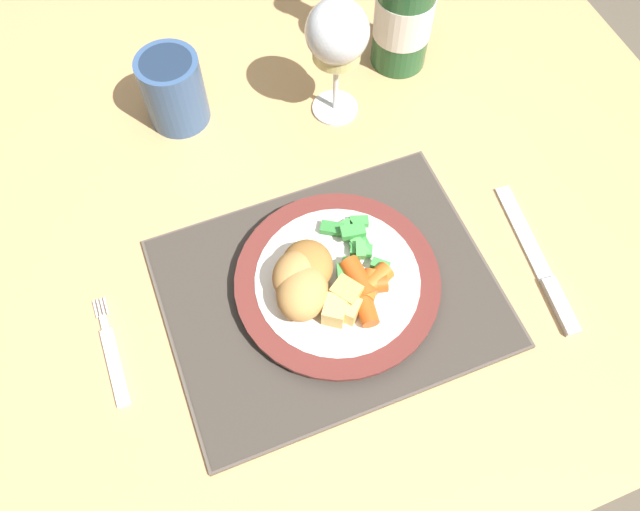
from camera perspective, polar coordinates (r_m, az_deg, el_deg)
name	(u,v)px	position (r m, az deg, el deg)	size (l,w,h in m)	color
ground_plane	(281,353)	(1.47, -3.54, -8.90)	(6.00, 6.00, 0.00)	brown
dining_table	(256,198)	(0.89, -5.84, 5.26)	(1.14, 1.04, 0.74)	tan
placemat	(330,292)	(0.71, 0.88, -3.38)	(0.37, 0.28, 0.01)	brown
dinner_plate	(337,282)	(0.70, 1.60, -2.47)	(0.23, 0.23, 0.02)	white
breaded_croquettes	(302,280)	(0.67, -1.63, -2.30)	(0.09, 0.11, 0.05)	#B77F3D
green_beans_pile	(353,248)	(0.70, 3.06, 0.71)	(0.07, 0.09, 0.02)	green
glazed_carrots	(367,286)	(0.68, 4.34, -2.80)	(0.06, 0.08, 0.02)	orange
fork	(113,358)	(0.72, -18.38, -8.93)	(0.01, 0.13, 0.01)	silver
table_knife	(542,270)	(0.77, 19.65, -1.25)	(0.04, 0.20, 0.01)	silver
wine_glass	(337,37)	(0.78, 1.58, 19.33)	(0.08, 0.08, 0.17)	silver
roast_potatoes	(343,303)	(0.67, 2.11, -4.40)	(0.05, 0.05, 0.03)	#E5BC66
drinking_cup	(173,89)	(0.84, -13.28, 14.58)	(0.08, 0.08, 0.10)	#385684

